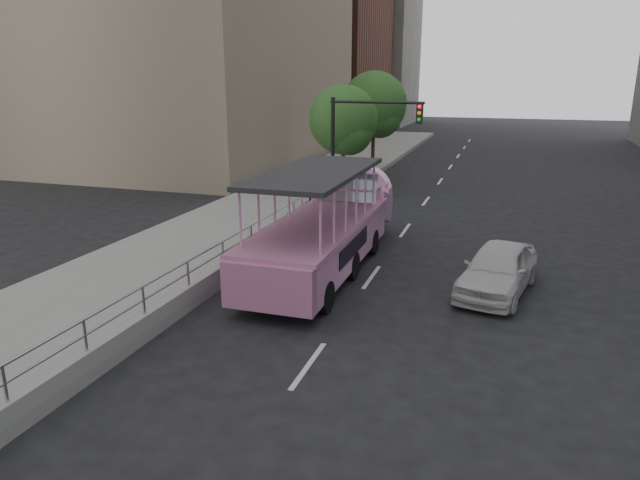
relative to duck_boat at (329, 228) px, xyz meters
The scene contains 12 objects.
ground 5.00m from the duck_boat, 82.24° to the right, with size 160.00×160.00×0.00m, color black.
sidewalk 7.37m from the duck_boat, 134.42° to the left, with size 5.50×80.00×0.30m, color gray.
kerb_wall 3.81m from the duck_boat, 131.38° to the right, with size 0.24×30.00×0.36m, color gray.
guardrail 3.73m from the duck_boat, 131.38° to the right, with size 0.07×22.00×0.71m.
duck_boat is the anchor object (origin of this frame).
car 5.52m from the duck_boat, ahead, with size 1.71×4.25×1.45m, color silver.
parking_sign 5.37m from the duck_boat, 116.04° to the left, with size 0.19×0.63×2.88m.
traffic_signal 8.09m from the duck_boat, 97.77° to the left, with size 4.20×0.32×5.20m.
street_tree_near 11.72m from the duck_boat, 103.39° to the left, with size 3.52×3.52×5.72m.
street_tree_far 17.57m from the duck_boat, 98.14° to the left, with size 3.97×3.97×6.45m.
midrise_brick 48.01m from the duck_boat, 111.88° to the left, with size 18.00×16.00×26.00m, color brown.
midrise_stone_b 61.78m from the duck_boat, 104.53° to the left, with size 16.00×14.00×20.00m, color gray.
Camera 1 is at (4.75, -12.58, 6.08)m, focal length 32.00 mm.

